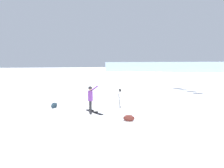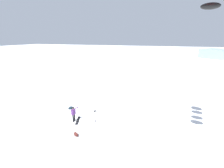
# 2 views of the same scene
# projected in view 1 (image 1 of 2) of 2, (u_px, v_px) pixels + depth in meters

# --- Properties ---
(ground_plane) EXTENTS (300.00, 300.00, 0.00)m
(ground_plane) POSITION_uv_depth(u_px,v_px,m) (84.00, 112.00, 11.72)
(ground_plane) COLOR white
(snowboarder) EXTENTS (0.69, 0.47, 1.71)m
(snowboarder) POSITION_uv_depth(u_px,v_px,m) (90.00, 97.00, 11.28)
(snowboarder) COLOR black
(snowboarder) RESTS_ON ground_plane
(snowboard) EXTENTS (0.79, 1.68, 0.10)m
(snowboard) POSITION_uv_depth(u_px,v_px,m) (94.00, 112.00, 11.75)
(snowboard) COLOR black
(snowboard) RESTS_ON ground_plane
(gear_bag_large) EXTENTS (0.60, 0.69, 0.34)m
(gear_bag_large) POSITION_uv_depth(u_px,v_px,m) (54.00, 105.00, 12.92)
(gear_bag_large) COLOR #192833
(gear_bag_large) RESTS_ON ground_plane
(camera_tripod) EXTENTS (0.55, 0.54, 1.34)m
(camera_tripod) POSITION_uv_depth(u_px,v_px,m) (120.00, 95.00, 12.61)
(camera_tripod) COLOR #262628
(camera_tripod) RESTS_ON ground_plane
(gear_bag_small) EXTENTS (0.67, 0.53, 0.33)m
(gear_bag_small) POSITION_uv_depth(u_px,v_px,m) (129.00, 118.00, 9.90)
(gear_bag_small) COLOR #4C1E19
(gear_bag_small) RESTS_ON ground_plane
(distant_ridge) EXTENTS (43.76, 39.38, 3.72)m
(distant_ridge) POSITION_uv_depth(u_px,v_px,m) (166.00, 67.00, 74.94)
(distant_ridge) COLOR #8EA6B8
(distant_ridge) RESTS_ON ground_plane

